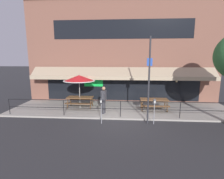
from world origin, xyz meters
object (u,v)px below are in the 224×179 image
at_px(patio_umbrella_left, 79,78).
at_px(parking_meter_near, 101,103).
at_px(picnic_table_left, 80,99).
at_px(parking_meter_far, 155,104).
at_px(street_sign_pole, 149,81).
at_px(pedestrian_walking, 104,99).
at_px(picnic_table_centre, 154,101).

height_order(patio_umbrella_left, parking_meter_near, patio_umbrella_left).
height_order(picnic_table_left, patio_umbrella_left, patio_umbrella_left).
height_order(picnic_table_left, parking_meter_far, parking_meter_far).
bearing_deg(picnic_table_left, parking_meter_near, -55.03).
relative_size(parking_meter_far, street_sign_pole, 0.31).
distance_m(picnic_table_left, parking_meter_far, 5.35).
relative_size(parking_meter_near, parking_meter_far, 1.00).
relative_size(patio_umbrella_left, street_sign_pole, 0.51).
bearing_deg(pedestrian_walking, picnic_table_left, 146.88).
bearing_deg(patio_umbrella_left, street_sign_pole, -28.74).
height_order(picnic_table_centre, pedestrian_walking, pedestrian_walking).
bearing_deg(picnic_table_left, street_sign_pole, -29.41).
xyz_separation_m(pedestrian_walking, parking_meter_far, (2.89, -1.35, 0.09)).
height_order(patio_umbrella_left, parking_meter_far, patio_umbrella_left).
relative_size(picnic_table_left, street_sign_pole, 0.39).
height_order(picnic_table_centre, patio_umbrella_left, patio_umbrella_left).
bearing_deg(patio_umbrella_left, parking_meter_far, -27.70).
distance_m(parking_meter_far, street_sign_pole, 1.28).
height_order(pedestrian_walking, parking_meter_near, pedestrian_walking).
bearing_deg(picnic_table_left, patio_umbrella_left, -90.00).
bearing_deg(street_sign_pole, parking_meter_near, -176.03).
distance_m(picnic_table_left, picnic_table_centre, 5.06).
bearing_deg(parking_meter_near, picnic_table_centre, 36.66).
bearing_deg(picnic_table_left, picnic_table_centre, -2.75).
bearing_deg(street_sign_pole, pedestrian_walking, 153.39).
xyz_separation_m(parking_meter_near, parking_meter_far, (2.85, 0.10, 0.00)).
distance_m(picnic_table_left, parking_meter_near, 3.24).
xyz_separation_m(patio_umbrella_left, parking_meter_far, (4.69, -2.46, -1.03)).
xyz_separation_m(picnic_table_centre, street_sign_pole, (-0.69, -2.22, 1.68)).
bearing_deg(parking_meter_near, street_sign_pole, 3.97).
distance_m(picnic_table_centre, patio_umbrella_left, 5.27).
distance_m(parking_meter_near, street_sign_pole, 2.81).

